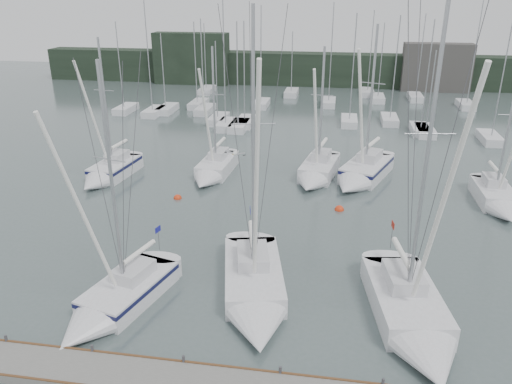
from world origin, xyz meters
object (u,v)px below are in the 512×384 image
(sailboat_mid_e, at_px, (498,201))
(buoy_c, at_px, (178,198))
(sailboat_near_center, at_px, (255,297))
(sailboat_near_right, at_px, (415,324))
(sailboat_mid_c, at_px, (316,174))
(sailboat_mid_b, at_px, (212,171))
(buoy_b, at_px, (339,210))
(sailboat_near_left, at_px, (111,305))
(sailboat_mid_d, at_px, (361,175))
(sailboat_mid_a, at_px, (107,173))

(sailboat_mid_e, height_order, buoy_c, sailboat_mid_e)
(sailboat_near_center, relative_size, sailboat_near_right, 0.98)
(sailboat_mid_c, xyz_separation_m, sailboat_mid_e, (13.13, -3.40, -0.05))
(sailboat_mid_b, height_order, sailboat_mid_e, sailboat_mid_b)
(buoy_c, bearing_deg, buoy_b, -0.73)
(sailboat_mid_c, xyz_separation_m, buoy_b, (1.97, -5.50, -0.59))
(sailboat_near_left, relative_size, sailboat_mid_c, 1.13)
(sailboat_mid_b, bearing_deg, sailboat_near_left, -87.54)
(sailboat_mid_d, relative_size, sailboat_mid_e, 1.19)
(sailboat_near_center, height_order, sailboat_mid_a, sailboat_near_center)
(sailboat_near_left, bearing_deg, buoy_b, 67.71)
(sailboat_near_center, bearing_deg, sailboat_near_right, -20.09)
(sailboat_mid_b, xyz_separation_m, sailboat_mid_d, (12.08, 0.90, 0.11))
(buoy_c, bearing_deg, sailboat_near_center, -57.51)
(sailboat_near_center, bearing_deg, buoy_c, 110.06)
(sailboat_near_right, bearing_deg, sailboat_mid_d, 86.82)
(sailboat_mid_b, relative_size, sailboat_mid_e, 1.02)
(sailboat_mid_b, bearing_deg, sailboat_mid_d, 7.59)
(sailboat_near_center, relative_size, sailboat_mid_c, 1.33)
(sailboat_mid_e, relative_size, buoy_c, 18.26)
(sailboat_mid_a, xyz_separation_m, buoy_b, (18.78, -2.92, -0.60))
(sailboat_mid_c, distance_m, sailboat_mid_d, 3.59)
(sailboat_mid_a, relative_size, sailboat_mid_d, 0.92)
(sailboat_near_right, xyz_separation_m, sailboat_mid_d, (-1.86, 19.16, 0.08))
(sailboat_mid_a, distance_m, buoy_b, 19.02)
(sailboat_near_right, height_order, sailboat_mid_e, sailboat_near_right)
(sailboat_mid_c, xyz_separation_m, buoy_c, (-10.02, -5.35, -0.59))
(buoy_c, bearing_deg, sailboat_mid_d, 22.51)
(sailboat_mid_b, xyz_separation_m, sailboat_mid_c, (8.50, 0.61, 0.05))
(sailboat_near_right, bearing_deg, buoy_c, 130.11)
(sailboat_near_right, bearing_deg, buoy_b, 95.85)
(sailboat_near_left, bearing_deg, sailboat_mid_b, 104.12)
(sailboat_near_left, relative_size, buoy_b, 19.31)
(sailboat_mid_a, bearing_deg, sailboat_mid_e, 4.97)
(sailboat_near_center, distance_m, sailboat_mid_e, 20.97)
(sailboat_mid_c, bearing_deg, buoy_c, -142.31)
(sailboat_mid_c, relative_size, sailboat_mid_e, 1.03)
(buoy_b, bearing_deg, sailboat_mid_c, 109.66)
(sailboat_mid_d, xyz_separation_m, buoy_c, (-13.60, -5.64, -0.65))
(sailboat_mid_c, height_order, sailboat_mid_e, sailboat_mid_c)
(sailboat_near_right, xyz_separation_m, buoy_b, (-3.47, 13.37, -0.58))
(sailboat_near_right, bearing_deg, sailboat_mid_c, 97.37)
(sailboat_mid_a, distance_m, buoy_c, 7.36)
(sailboat_mid_b, bearing_deg, sailboat_near_right, -49.31)
(sailboat_mid_a, bearing_deg, sailboat_mid_c, 15.26)
(buoy_b, bearing_deg, sailboat_near_left, -127.29)
(sailboat_near_right, xyz_separation_m, sailboat_mid_c, (-5.44, 18.87, 0.02))
(sailboat_mid_a, relative_size, sailboat_mid_b, 1.07)
(sailboat_near_right, bearing_deg, sailboat_mid_b, 118.64)
(sailboat_mid_a, distance_m, sailboat_mid_e, 29.96)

